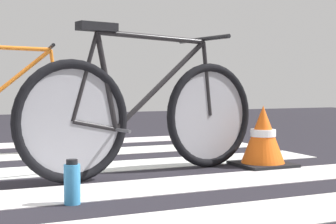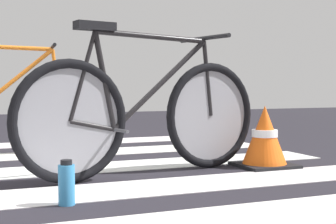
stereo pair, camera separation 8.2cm
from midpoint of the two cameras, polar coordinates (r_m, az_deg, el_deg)
name	(u,v)px [view 2 (the right image)]	position (r m, az deg, el deg)	size (l,w,h in m)	color
bicycle_1_of_3	(146,114)	(3.17, -1.80, -0.19)	(1.71, 0.56, 0.93)	black
water_bottle	(67,184)	(2.46, -10.43, -7.88)	(0.08, 0.08, 0.21)	#3B95D3
traffic_cone	(265,138)	(3.57, 11.39, -2.88)	(0.37, 0.37, 0.42)	black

